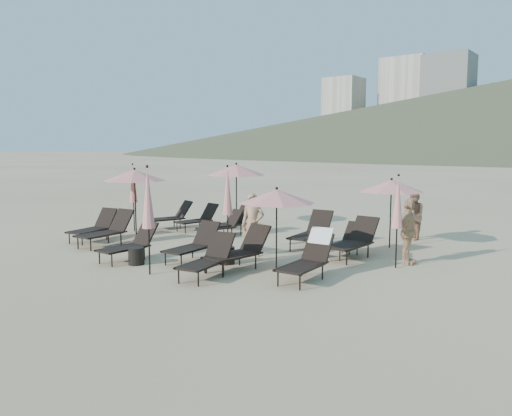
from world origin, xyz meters
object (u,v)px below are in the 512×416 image
Objects in this scene: umbrella_closed_0 at (148,199)px; lounger_3 at (194,244)px; lounger_7 at (198,218)px; lounger_12 at (222,225)px; beachgoer_a at (253,225)px; lounger_1 at (107,230)px; beachgoer_c at (408,232)px; lounger_13 at (208,258)px; lounger_2 at (130,243)px; lounger_4 at (240,250)px; side_table_0 at (136,256)px; lounger_11 at (346,241)px; lounger_0 at (94,226)px; umbrella_open_0 at (135,175)px; lounger_8 at (230,221)px; lounger_9 at (312,231)px; lounger_10 at (354,240)px; umbrella_open_1 at (277,196)px; umbrella_closed_1 at (398,203)px; lounger_5 at (309,256)px; umbrella_closed_2 at (133,184)px; side_table_1 at (226,255)px; lounger_6 at (170,216)px; beachgoer_b at (414,215)px; umbrella_open_3 at (391,186)px; umbrella_closed_3 at (228,191)px; umbrella_open_2 at (236,170)px.

lounger_3 is at bearing 96.96° from umbrella_closed_0.
umbrella_closed_0 reaches higher than lounger_7.
beachgoer_a is at bearing -16.45° from lounger_12.
lounger_1 is 3.57m from lounger_3.
lounger_13 is at bearing 136.59° from beachgoer_c.
lounger_4 is at bearing 18.91° from lounger_2.
lounger_4 is 2.71m from side_table_0.
umbrella_closed_0 reaches higher than lounger_11.
lounger_0 is 2.22m from umbrella_open_0.
lounger_8 reaches higher than lounger_13.
lounger_9 is at bearing 10.26° from lounger_8.
lounger_10 is (3.16, 2.89, 0.04)m from lounger_3.
umbrella_open_1 is 0.87× the size of umbrella_closed_1.
umbrella_closed_2 is at bearing 163.77° from lounger_5.
umbrella_open_1 is 2.09m from side_table_1.
lounger_6 is 7.66m from lounger_10.
lounger_3 is at bearing -162.76° from side_table_1.
side_table_1 is at bearing -61.29° from beachgoer_b.
lounger_10 reaches higher than side_table_1.
lounger_13 is 0.83× the size of umbrella_open_3.
lounger_11 is at bearing 7.05° from lounger_8.
beachgoer_a is at bearing -4.06° from umbrella_closed_3.
lounger_8 is (2.75, 3.48, -0.00)m from lounger_0.
umbrella_closed_1 is (6.29, -0.60, 1.21)m from lounger_12.
lounger_6 is (-3.10, 4.26, 0.02)m from lounger_2.
lounger_5 is 4.11× the size of side_table_1.
umbrella_open_2 is (1.51, 1.99, 1.66)m from lounger_6.
lounger_1 is at bearing -55.82° from lounger_6.
lounger_9 is at bearing 56.21° from lounger_2.
lounger_4 is 4.19× the size of side_table_1.
umbrella_open_1 is at bearing 10.42° from lounger_3.
umbrella_open_3 is at bearing 30.94° from lounger_9.
umbrella_closed_2 is (-8.40, -2.77, -0.16)m from umbrella_open_3.
umbrella_open_3 is (5.15, 1.73, 1.43)m from lounger_12.
lounger_5 is 2.30m from lounger_13.
lounger_11 is at bearing 153.63° from lounger_10.
lounger_5 is at bearing -39.78° from beachgoer_b.
side_table_0 is at bearing -37.96° from umbrella_closed_2.
umbrella_open_3 reaches higher than lounger_4.
umbrella_open_3 is (7.85, 1.54, 1.38)m from lounger_6.
lounger_5 is 7.57m from lounger_7.
lounger_7 is (-4.94, 3.60, -0.05)m from lounger_4.
umbrella_closed_3 is at bearing 112.11° from lounger_13.
lounger_11 is at bearing 71.99° from lounger_4.
lounger_1 is 7.15m from lounger_11.
umbrella_closed_0 reaches higher than umbrella_open_3.
lounger_10 is 1.11× the size of beachgoer_c.
umbrella_open_1 reaches higher than lounger_0.
lounger_7 is 6.61m from lounger_10.
lounger_5 is 3.92m from umbrella_closed_0.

